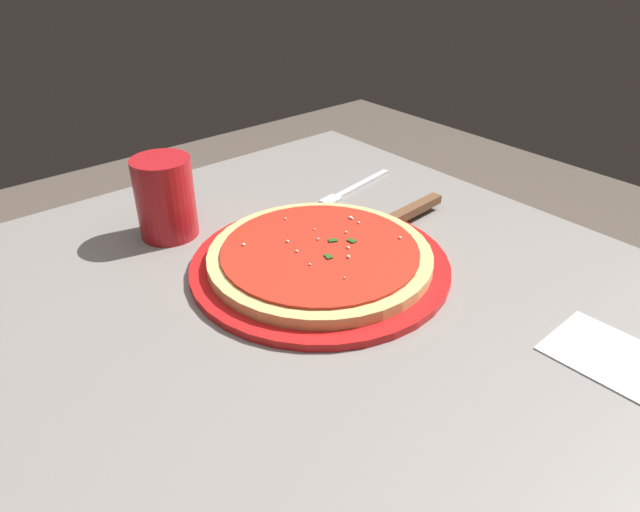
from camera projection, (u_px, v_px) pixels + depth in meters
name	position (u px, v px, depth m)	size (l,w,h in m)	color
restaurant_table	(315.00, 365.00, 0.85)	(0.91, 0.86, 0.75)	black
serving_plate	(320.00, 265.00, 0.80)	(0.36, 0.36, 0.01)	red
pizza	(320.00, 255.00, 0.80)	(0.31, 0.31, 0.02)	#DBB26B
pizza_server	(397.00, 219.00, 0.90)	(0.08, 0.22, 0.01)	silver
cup_tall_drink	(165.00, 198.00, 0.86)	(0.09, 0.09, 0.12)	#B2191E
napkin_folded_right	(608.00, 355.00, 0.65)	(0.13, 0.10, 0.00)	white
fork	(353.00, 189.00, 1.03)	(0.05, 0.19, 0.00)	silver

